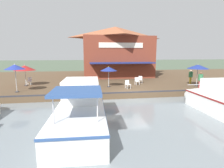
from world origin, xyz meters
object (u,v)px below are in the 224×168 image
(patio_umbrella_mid_patio_left, at_px, (15,67))
(motorboat_nearest_quay, at_px, (81,107))
(patio_umbrella_mid_patio_right, at_px, (109,69))
(cafe_chair_mid_patio, at_px, (140,79))
(person_mid_patio, at_px, (191,75))
(cafe_chair_beside_entrance, at_px, (200,77))
(patio_umbrella_far_corner, at_px, (198,67))
(cafe_chair_back_row_seat, at_px, (128,84))
(tree_downstream_bank, at_px, (126,49))
(person_near_entrance, at_px, (201,78))
(patio_umbrella_near_quay_edge, at_px, (25,68))
(cafe_chair_far_corner_seat, at_px, (137,81))
(cafe_chair_facing_river, at_px, (29,81))
(waterfront_restaurant, at_px, (115,51))

(patio_umbrella_mid_patio_left, xyz_separation_m, motorboat_nearest_quay, (6.78, 5.98, -1.98))
(patio_umbrella_mid_patio_right, relative_size, cafe_chair_mid_patio, 2.58)
(cafe_chair_mid_patio, bearing_deg, person_mid_patio, 78.17)
(patio_umbrella_mid_patio_left, distance_m, cafe_chair_beside_entrance, 21.90)
(cafe_chair_beside_entrance, bearing_deg, person_mid_patio, -53.00)
(patio_umbrella_far_corner, bearing_deg, motorboat_nearest_quay, -60.22)
(patio_umbrella_mid_patio_left, xyz_separation_m, cafe_chair_mid_patio, (-3.08, 12.84, -1.84))
(cafe_chair_back_row_seat, relative_size, tree_downstream_bank, 0.12)
(cafe_chair_back_row_seat, xyz_separation_m, person_near_entrance, (0.95, 7.44, 0.56))
(patio_umbrella_mid_patio_right, height_order, cafe_chair_mid_patio, patio_umbrella_mid_patio_right)
(patio_umbrella_mid_patio_left, relative_size, cafe_chair_mid_patio, 3.05)
(motorboat_nearest_quay, bearing_deg, person_near_entrance, 116.36)
(cafe_chair_back_row_seat, bearing_deg, patio_umbrella_near_quay_edge, -107.20)
(patio_umbrella_mid_patio_right, bearing_deg, cafe_chair_back_row_seat, 56.34)
(cafe_chair_far_corner_seat, bearing_deg, cafe_chair_back_row_seat, -39.00)
(cafe_chair_back_row_seat, relative_size, cafe_chair_far_corner_seat, 1.00)
(cafe_chair_beside_entrance, height_order, cafe_chair_far_corner_seat, same)
(patio_umbrella_mid_patio_left, distance_m, cafe_chair_facing_river, 4.49)
(cafe_chair_far_corner_seat, bearing_deg, patio_umbrella_mid_patio_right, -77.19)
(patio_umbrella_far_corner, xyz_separation_m, motorboat_nearest_quay, (7.08, -12.38, -1.79))
(cafe_chair_back_row_seat, xyz_separation_m, motorboat_nearest_quay, (6.89, -4.55, -0.13))
(cafe_chair_back_row_seat, distance_m, cafe_chair_far_corner_seat, 2.52)
(patio_umbrella_mid_patio_left, height_order, motorboat_nearest_quay, patio_umbrella_mid_patio_left)
(patio_umbrella_far_corner, relative_size, cafe_chair_back_row_seat, 2.83)
(cafe_chair_facing_river, height_order, person_mid_patio, person_mid_patio)
(tree_downstream_bank, bearing_deg, person_near_entrance, 13.55)
(patio_umbrella_mid_patio_right, xyz_separation_m, cafe_chair_back_row_seat, (1.19, 1.79, -1.45))
(motorboat_nearest_quay, bearing_deg, cafe_chair_facing_river, -150.89)
(patio_umbrella_near_quay_edge, xyz_separation_m, motorboat_nearest_quay, (10.24, 6.24, -1.64))
(tree_downstream_bank, bearing_deg, waterfront_restaurant, -34.01)
(person_near_entrance, bearing_deg, cafe_chair_far_corner_seat, -116.46)
(patio_umbrella_mid_patio_left, bearing_deg, cafe_chair_mid_patio, 103.50)
(cafe_chair_back_row_seat, height_order, cafe_chair_far_corner_seat, same)
(motorboat_nearest_quay, bearing_deg, cafe_chair_beside_entrance, 124.88)
(patio_umbrella_near_quay_edge, relative_size, cafe_chair_beside_entrance, 2.71)
(tree_downstream_bank, bearing_deg, motorboat_nearest_quay, -19.58)
(patio_umbrella_mid_patio_right, height_order, motorboat_nearest_quay, patio_umbrella_mid_patio_right)
(patio_umbrella_mid_patio_left, distance_m, cafe_chair_back_row_seat, 10.69)
(cafe_chair_back_row_seat, relative_size, person_mid_patio, 0.52)
(cafe_chair_facing_river, bearing_deg, person_near_entrance, 74.71)
(cafe_chair_back_row_seat, bearing_deg, patio_umbrella_far_corner, 91.39)
(cafe_chair_far_corner_seat, xyz_separation_m, motorboat_nearest_quay, (8.85, -6.14, -0.13))
(patio_umbrella_mid_patio_right, distance_m, patio_umbrella_far_corner, 9.67)
(cafe_chair_facing_river, distance_m, motorboat_nearest_quay, 12.44)
(patio_umbrella_mid_patio_left, distance_m, tree_downstream_bank, 21.14)
(cafe_chair_back_row_seat, xyz_separation_m, tree_downstream_bank, (-15.60, 3.45, 3.93))
(waterfront_restaurant, distance_m, cafe_chair_far_corner_seat, 10.31)
(patio_umbrella_far_corner, relative_size, motorboat_nearest_quay, 0.29)
(cafe_chair_beside_entrance, distance_m, person_near_entrance, 5.99)
(patio_umbrella_mid_patio_left, relative_size, cafe_chair_facing_river, 3.05)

